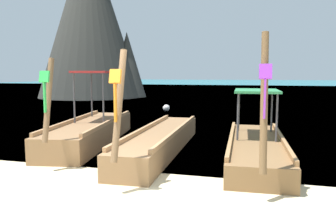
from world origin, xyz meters
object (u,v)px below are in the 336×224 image
Objects in this scene: longtail_boat_green_ribbon at (91,131)px; karst_rock at (91,17)px; longtail_boat_orange_ribbon at (161,141)px; longtail_boat_violet_ribbon at (256,146)px; mooring_buoy_near at (166,108)px.

karst_rock reaches higher than longtail_boat_green_ribbon.
longtail_boat_violet_ribbon is (2.46, -0.11, 0.01)m from longtail_boat_orange_ribbon.
mooring_buoy_near is (-4.91, 9.46, -0.11)m from longtail_boat_violet_ribbon.
longtail_boat_green_ribbon is 22.22m from karst_rock.
mooring_buoy_near is (-0.10, 8.81, -0.18)m from longtail_boat_green_ribbon.
longtail_boat_orange_ribbon is 0.43× the size of karst_rock.
karst_rock is at bearing 126.97° from longtail_boat_violet_ribbon.
karst_rock reaches higher than longtail_boat_orange_ribbon.
longtail_boat_violet_ribbon is (4.81, -0.64, -0.07)m from longtail_boat_green_ribbon.
mooring_buoy_near is at bearing 117.44° from longtail_boat_violet_ribbon.
longtail_boat_green_ribbon is 0.91× the size of longtail_boat_orange_ribbon.
longtail_boat_orange_ribbon reaches higher than mooring_buoy_near.
karst_rock reaches higher than mooring_buoy_near.
longtail_boat_green_ribbon is at bearing 172.38° from longtail_boat_violet_ribbon.
longtail_boat_orange_ribbon reaches higher than longtail_boat_green_ribbon.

